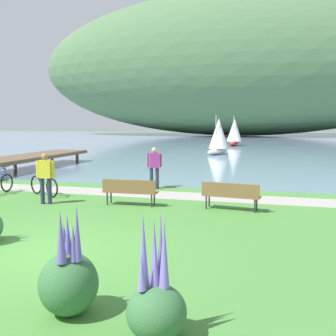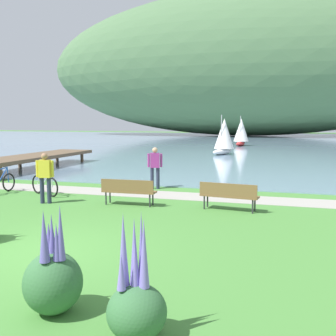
# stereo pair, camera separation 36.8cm
# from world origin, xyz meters

# --- Properties ---
(ground_plane) EXTENTS (200.00, 200.00, 0.00)m
(ground_plane) POSITION_xyz_m (0.00, 0.00, 0.00)
(ground_plane) COLOR #478438
(bay_water) EXTENTS (180.00, 80.00, 0.04)m
(bay_water) POSITION_xyz_m (0.00, 48.86, 0.02)
(bay_water) COLOR #7A99B2
(bay_water) RESTS_ON ground
(distant_hillside) EXTENTS (80.52, 28.00, 27.46)m
(distant_hillside) POSITION_xyz_m (-2.55, 71.11, 13.77)
(distant_hillside) COLOR #4C7047
(distant_hillside) RESTS_ON bay_water
(shoreline_path) EXTENTS (60.00, 1.50, 0.01)m
(shoreline_path) POSITION_xyz_m (0.00, 7.08, 0.01)
(shoreline_path) COLOR #A39E93
(shoreline_path) RESTS_ON ground
(park_bench_near_camera) EXTENTS (1.85, 0.70, 0.88)m
(park_bench_near_camera) POSITION_xyz_m (3.49, 5.15, 0.52)
(park_bench_near_camera) COLOR brown
(park_bench_near_camera) RESTS_ON ground
(park_bench_further_along) EXTENTS (1.81, 0.53, 0.88)m
(park_bench_further_along) POSITION_xyz_m (0.21, 4.99, 0.52)
(park_bench_further_along) COLOR brown
(park_bench_further_along) RESTS_ON ground
(bicycle_leaning_near_bench) EXTENTS (1.63, 0.81, 1.01)m
(bicycle_leaning_near_bench) POSITION_xyz_m (-3.51, 5.79, 0.40)
(bicycle_leaning_near_bench) COLOR black
(bicycle_leaning_near_bench) RESTS_ON ground
(person_at_shoreline) EXTENTS (0.59, 0.32, 1.71)m
(person_at_shoreline) POSITION_xyz_m (0.02, 8.33, 0.98)
(person_at_shoreline) COLOR #282D47
(person_at_shoreline) RESTS_ON ground
(person_on_the_grass) EXTENTS (0.59, 0.31, 1.71)m
(person_on_the_grass) POSITION_xyz_m (-2.61, 4.50, 0.98)
(person_on_the_grass) COLOR #282D47
(person_on_the_grass) RESTS_ON ground
(echium_bush_beside_closest) EXTENTS (0.85, 0.85, 1.63)m
(echium_bush_beside_closest) POSITION_xyz_m (1.97, -2.16, 0.51)
(echium_bush_beside_closest) COLOR #386B3D
(echium_bush_beside_closest) RESTS_ON ground
(echium_bush_mid_cluster) EXTENTS (0.77, 0.77, 1.63)m
(echium_bush_mid_cluster) POSITION_xyz_m (3.36, -2.45, 0.47)
(echium_bush_mid_cluster) COLOR #386B3D
(echium_bush_mid_cluster) RESTS_ON ground
(sailboat_nearest_to_shore) EXTENTS (1.87, 2.93, 3.36)m
(sailboat_nearest_to_shore) POSITION_xyz_m (0.33, 38.31, 1.62)
(sailboat_nearest_to_shore) COLOR #B22323
(sailboat_nearest_to_shore) RESTS_ON bay_water
(sailboat_far_off) EXTENTS (2.14, 2.88, 3.27)m
(sailboat_far_off) POSITION_xyz_m (0.22, 25.89, 1.58)
(sailboat_far_off) COLOR white
(sailboat_far_off) RESTS_ON bay_water
(pier_dock) EXTENTS (2.40, 10.00, 0.80)m
(pier_dock) POSITION_xyz_m (-9.00, 12.86, 0.69)
(pier_dock) COLOR brown
(pier_dock) RESTS_ON ground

